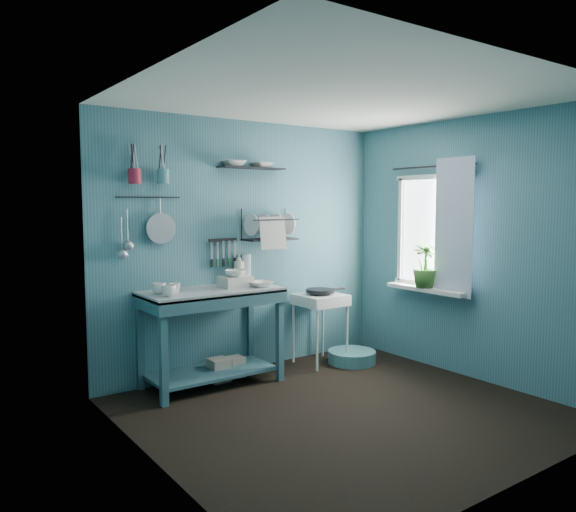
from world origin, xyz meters
TOP-DOWN VIEW (x-y plane):
  - floor at (0.00, 0.00)m, footprint 3.20×3.20m
  - ceiling at (0.00, 0.00)m, footprint 3.20×3.20m
  - wall_back at (0.00, 1.50)m, footprint 3.20×0.00m
  - wall_front at (0.00, -1.50)m, footprint 3.20×0.00m
  - wall_left at (-1.60, 0.00)m, footprint 0.00×3.00m
  - wall_right at (1.60, 0.00)m, footprint 0.00×3.00m
  - work_counter at (-0.56, 1.22)m, footprint 1.28×0.66m
  - mug_left at (-1.04, 1.06)m, footprint 0.12×0.12m
  - mug_mid at (-0.94, 1.16)m, footprint 0.14×0.14m
  - mug_right at (-1.06, 1.22)m, footprint 0.17×0.17m
  - wash_tub at (-0.31, 1.20)m, footprint 0.28×0.22m
  - tub_bowl at (-0.31, 1.20)m, footprint 0.20×0.19m
  - soap_bottle at (-0.14, 1.42)m, footprint 0.11×0.12m
  - water_bottle at (-0.04, 1.44)m, footprint 0.09×0.09m
  - counter_bowl at (-0.11, 1.07)m, footprint 0.22×0.22m
  - hotplate_stand at (0.71, 1.19)m, footprint 0.52×0.52m
  - frying_pan at (0.71, 1.19)m, footprint 0.30×0.30m
  - knife_strip at (-0.29, 1.47)m, footprint 0.32×0.05m
  - dish_rack at (0.20, 1.37)m, footprint 0.57×0.30m
  - upper_shelf at (0.01, 1.40)m, footprint 0.70×0.18m
  - shelf_bowl_left at (-0.19, 1.40)m, footprint 0.26×0.26m
  - shelf_bowl_right at (0.12, 1.40)m, footprint 0.22×0.22m
  - utensil_cup_magenta at (-1.17, 1.42)m, footprint 0.11×0.11m
  - utensil_cup_teal at (-0.91, 1.42)m, footprint 0.11×0.11m
  - colander at (-0.93, 1.45)m, footprint 0.28×0.03m
  - ladle_outer at (-1.24, 1.46)m, footprint 0.01×0.01m
  - ladle_inner at (-1.29, 1.46)m, footprint 0.01×0.01m
  - hook_rail at (-1.03, 1.47)m, footprint 0.60×0.01m
  - window_glass at (1.59, 0.45)m, footprint 0.00×1.10m
  - windowsill at (1.50, 0.45)m, footprint 0.16×0.95m
  - curtain at (1.52, 0.15)m, footprint 0.00×1.35m
  - curtain_rod at (1.54, 0.45)m, footprint 0.02×1.05m
  - potted_plant at (1.48, 0.46)m, footprint 0.32×0.32m
  - storage_tin_large at (-0.46, 1.27)m, footprint 0.18×0.18m
  - storage_tin_small at (-0.26, 1.30)m, footprint 0.15×0.15m
  - floor_basin at (0.99, 1.00)m, footprint 0.50×0.50m

SIDE VIEW (x-z plane):
  - floor at x=0.00m, z-range 0.00..0.00m
  - floor_basin at x=0.99m, z-range 0.00..0.13m
  - storage_tin_small at x=-0.26m, z-range 0.00..0.20m
  - storage_tin_large at x=-0.46m, z-range 0.00..0.22m
  - hotplate_stand at x=0.71m, z-range 0.00..0.74m
  - work_counter at x=-0.56m, z-range 0.00..0.90m
  - frying_pan at x=0.71m, z-range 0.76..0.79m
  - windowsill at x=1.50m, z-range 0.79..0.83m
  - counter_bowl at x=-0.11m, z-range 0.90..0.95m
  - mug_mid at x=-0.94m, z-range 0.90..0.99m
  - mug_left at x=-1.04m, z-range 0.90..1.00m
  - mug_right at x=-1.06m, z-range 0.90..1.00m
  - wash_tub at x=-0.31m, z-range 0.90..1.00m
  - tub_bowl at x=-0.31m, z-range 1.00..1.06m
  - water_bottle at x=-0.04m, z-range 0.90..1.18m
  - soap_bottle at x=-0.14m, z-range 0.90..1.20m
  - potted_plant at x=1.48m, z-range 0.83..1.28m
  - wall_back at x=0.00m, z-range -0.35..2.85m
  - wall_front at x=0.00m, z-range -0.35..2.85m
  - wall_left at x=-1.60m, z-range -0.25..2.75m
  - wall_right at x=1.60m, z-range -0.25..2.75m
  - knife_strip at x=-0.29m, z-range 1.31..1.34m
  - window_glass at x=1.59m, z-range 0.85..1.95m
  - ladle_inner at x=-1.29m, z-range 1.26..1.56m
  - curtain at x=1.52m, z-range 0.77..2.12m
  - colander at x=-0.93m, z-range 1.32..1.60m
  - dish_rack at x=0.20m, z-range 1.31..1.63m
  - ladle_outer at x=-1.24m, z-range 1.34..1.64m
  - hook_rail at x=-1.03m, z-range 1.73..1.74m
  - utensil_cup_magenta at x=-1.17m, z-range 1.85..1.98m
  - utensil_cup_teal at x=-0.91m, z-range 1.86..1.99m
  - shelf_bowl_right at x=0.12m, z-range 1.99..2.04m
  - upper_shelf at x=0.01m, z-range 2.02..2.04m
  - curtain_rod at x=1.54m, z-range 2.04..2.06m
  - shelf_bowl_left at x=-0.19m, z-range 2.03..2.08m
  - ceiling at x=0.00m, z-range 2.50..2.50m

